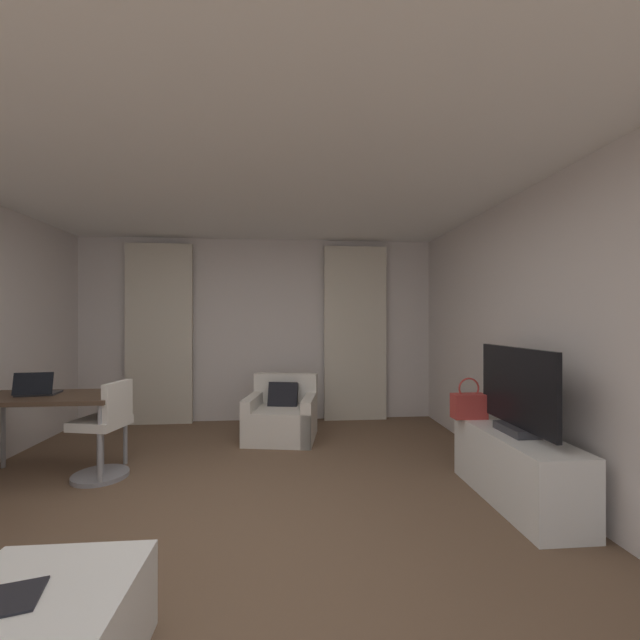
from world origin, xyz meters
name	(u,v)px	position (x,y,z in m)	size (l,w,h in m)	color
ground_plane	(230,530)	(0.00, 0.00, 0.00)	(12.00, 12.00, 0.00)	brown
wall_window	(260,330)	(0.00, 3.03, 1.30)	(5.12, 0.06, 2.60)	silver
wall_right	(578,339)	(2.53, 0.00, 1.30)	(0.06, 6.12, 2.60)	silver
ceiling	(230,146)	(0.00, 0.00, 2.63)	(5.12, 6.12, 0.06)	white
curtain_left_panel	(159,334)	(-1.38, 2.90, 1.25)	(0.90, 0.06, 2.50)	beige
curtain_right_panel	(355,333)	(1.38, 2.90, 1.25)	(0.90, 0.06, 2.50)	beige
armchair	(282,417)	(0.33, 2.09, 0.26)	(0.92, 0.89, 0.75)	silver
desk	(49,402)	(-1.80, 1.09, 0.68)	(1.25, 0.64, 0.75)	#4C3828
desk_chair	(104,435)	(-1.27, 1.01, 0.39)	(0.48, 0.48, 0.88)	gray
laptop	(37,390)	(-1.90, 1.09, 0.79)	(0.35, 0.28, 0.22)	#2D2D33
tv_console	(515,467)	(2.19, 0.23, 0.27)	(0.45, 1.26, 0.55)	white
tv_flatscreen	(517,393)	(2.19, 0.22, 0.87)	(0.20, 0.98, 0.68)	#333338
handbag_primary	(469,405)	(2.03, 0.71, 0.67)	(0.30, 0.14, 0.37)	#B73833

